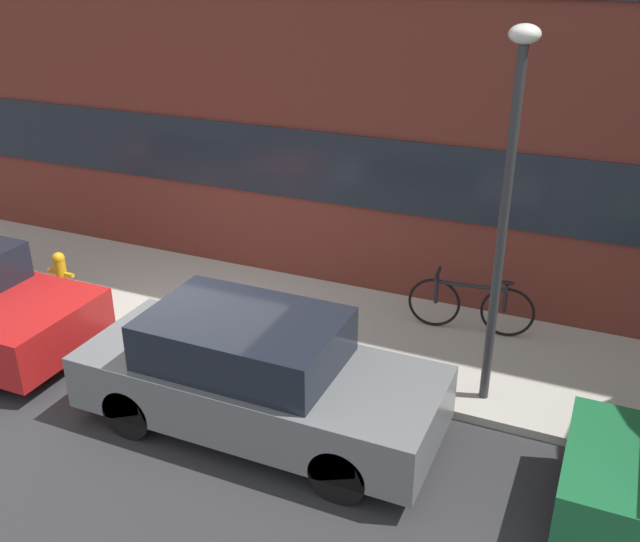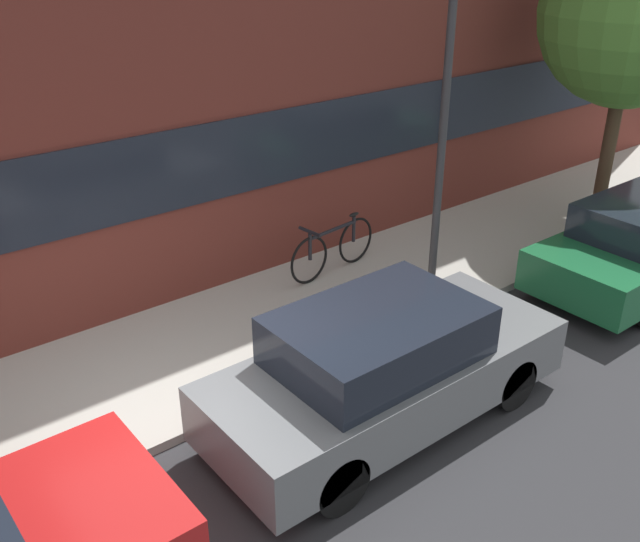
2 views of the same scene
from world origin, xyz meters
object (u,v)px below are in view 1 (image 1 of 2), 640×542
Objects in this scene: parked_car_grey at (255,375)px; bicycle at (470,304)px; lamp_post at (507,185)px; fire_hydrant at (61,273)px.

bicycle is at bearing 59.69° from parked_car_grey.
lamp_post is (0.55, -1.55, 2.28)m from bicycle.
bicycle is at bearing 12.88° from fire_hydrant.
parked_car_grey is 4.67m from fire_hydrant.
lamp_post is (2.34, 1.50, 2.11)m from parked_car_grey.
lamp_post is at bearing 32.73° from parked_car_grey.
fire_hydrant is at bearing 6.43° from bicycle.
parked_car_grey is at bearing -147.27° from lamp_post.
bicycle is (6.14, 1.40, 0.06)m from fire_hydrant.
bicycle is (1.78, 3.05, -0.17)m from parked_car_grey.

